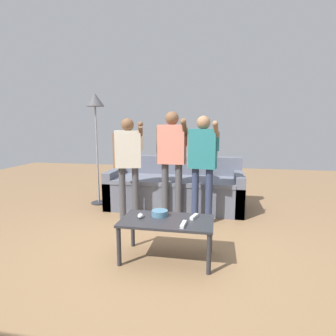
{
  "coord_description": "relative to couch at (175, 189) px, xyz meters",
  "views": [
    {
      "loc": [
        0.57,
        -2.77,
        1.39
      ],
      "look_at": [
        -0.02,
        0.42,
        0.86
      ],
      "focal_mm": 28.95,
      "sensor_mm": 36.0,
      "label": 1
    }
  ],
  "objects": [
    {
      "name": "player_right",
      "position": [
        0.49,
        -0.66,
        0.64
      ],
      "size": [
        0.44,
        0.36,
        1.5
      ],
      "color": "#2D3856",
      "rests_on": "ground"
    },
    {
      "name": "game_remote_wand_far",
      "position": [
        0.38,
        -1.93,
        0.14
      ],
      "size": [
        0.05,
        0.17,
        0.03
      ],
      "color": "white",
      "rests_on": "coffee_table"
    },
    {
      "name": "floor_lamp",
      "position": [
        -1.36,
        -0.05,
        1.32
      ],
      "size": [
        0.31,
        0.31,
        1.9
      ],
      "color": "#2D2D33",
      "rests_on": "ground"
    },
    {
      "name": "game_remote_wand_near",
      "position": [
        0.46,
        -1.69,
        0.14
      ],
      "size": [
        0.08,
        0.16,
        0.03
      ],
      "color": "white",
      "rests_on": "coffee_table"
    },
    {
      "name": "couch",
      "position": [
        0.0,
        0.0,
        0.0
      ],
      "size": [
        2.2,
        0.9,
        0.83
      ],
      "color": "slate",
      "rests_on": "ground"
    },
    {
      "name": "coffee_table",
      "position": [
        0.2,
        -1.79,
        0.06
      ],
      "size": [
        0.94,
        0.51,
        0.42
      ],
      "color": "#2D2D33",
      "rests_on": "ground"
    },
    {
      "name": "snack_bowl",
      "position": [
        0.1,
        -1.69,
        0.15
      ],
      "size": [
        0.17,
        0.17,
        0.06
      ],
      "primitive_type": "cylinder",
      "color": "teal",
      "rests_on": "coffee_table"
    },
    {
      "name": "player_center",
      "position": [
        0.03,
        -0.53,
        0.68
      ],
      "size": [
        0.46,
        0.37,
        1.56
      ],
      "color": "#47474C",
      "rests_on": "ground"
    },
    {
      "name": "game_remote_nunchuk",
      "position": [
        -0.08,
        -1.79,
        0.14
      ],
      "size": [
        0.06,
        0.09,
        0.05
      ],
      "color": "white",
      "rests_on": "coffee_table"
    },
    {
      "name": "ground_plane",
      "position": [
        0.12,
        -1.62,
        -0.3
      ],
      "size": [
        12.0,
        12.0,
        0.0
      ],
      "primitive_type": "plane",
      "color": "#93704C"
    },
    {
      "name": "player_left",
      "position": [
        -0.58,
        -0.68,
        0.62
      ],
      "size": [
        0.47,
        0.29,
        1.47
      ],
      "color": "#47474C",
      "rests_on": "ground"
    }
  ]
}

